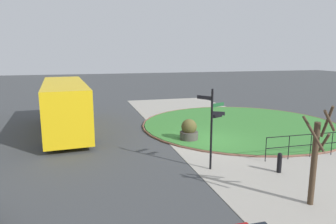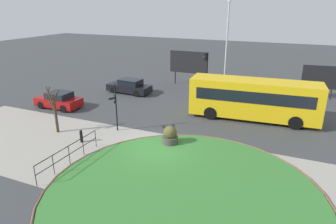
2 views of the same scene
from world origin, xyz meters
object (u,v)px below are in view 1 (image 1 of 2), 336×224
Objects in this scene: signpost_directional at (212,123)px; bus_yellow at (65,105)px; bollard_foreground at (279,162)px; planter_near_signpost at (189,131)px; street_tree_bare at (316,156)px.

signpost_directional is 10.43m from bus_yellow.
bus_yellow reaches higher than bollard_foreground.
signpost_directional reaches higher than bollard_foreground.
bus_yellow is (9.51, 8.73, 1.22)m from bollard_foreground.
bus_yellow reaches higher than planter_near_signpost.
street_tree_bare is at bearing -150.67° from bus_yellow.
signpost_directional reaches higher than planter_near_signpost.
bus_yellow is at bearing 33.63° from street_tree_bare.
planter_near_signpost is (5.40, 2.01, 0.12)m from bollard_foreground.
bollard_foreground is at bearing -13.72° from street_tree_bare.
street_tree_bare is (-3.78, -1.88, -0.37)m from signpost_directional.
bollard_foreground is 0.26× the size of street_tree_bare.
planter_near_signpost is 0.38× the size of street_tree_bare.
signpost_directional is 0.35× the size of bus_yellow.
bus_yellow is 2.95× the size of street_tree_bare.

